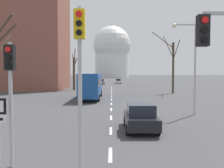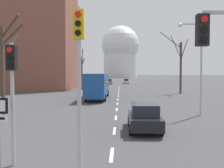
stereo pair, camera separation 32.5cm
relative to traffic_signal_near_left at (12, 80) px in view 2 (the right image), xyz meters
name	(u,v)px [view 2 (the right image)]	position (x,y,z in m)	size (l,w,h in m)	color
lane_stripe_1	(112,154)	(3.77, 1.45, -3.32)	(0.16, 2.00, 0.01)	silver
lane_stripe_2	(114,131)	(3.77, 5.95, -3.32)	(0.16, 2.00, 0.01)	silver
lane_stripe_3	(116,118)	(3.77, 10.45, -3.32)	(0.16, 2.00, 0.01)	silver
lane_stripe_4	(117,109)	(3.77, 14.95, -3.32)	(0.16, 2.00, 0.01)	silver
lane_stripe_5	(117,104)	(3.77, 19.45, -3.32)	(0.16, 2.00, 0.01)	silver
lane_stripe_6	(118,100)	(3.77, 23.95, -3.32)	(0.16, 2.00, 0.01)	silver
lane_stripe_7	(118,96)	(3.77, 28.45, -3.32)	(0.16, 2.00, 0.01)	silver
lane_stripe_8	(119,94)	(3.77, 32.95, -3.32)	(0.16, 2.00, 0.01)	silver
lane_stripe_9	(119,92)	(3.77, 37.45, -3.32)	(0.16, 2.00, 0.01)	silver
lane_stripe_10	(119,90)	(3.77, 41.95, -3.32)	(0.16, 2.00, 0.01)	silver
lane_stripe_11	(119,89)	(3.77, 46.45, -3.32)	(0.16, 2.00, 0.01)	silver
lane_stripe_12	(119,88)	(3.77, 50.95, -3.32)	(0.16, 2.00, 0.01)	silver
lane_stripe_13	(119,87)	(3.77, 55.45, -3.32)	(0.16, 2.00, 0.01)	silver
traffic_signal_near_left	(12,80)	(0.00, 0.00, 0.00)	(0.36, 0.34, 4.75)	#B2B2B7
traffic_signal_centre_tall	(79,61)	(2.77, -1.11, 0.67)	(0.36, 0.34, 5.79)	#B2B2B7
route_sign_post	(0,119)	(-0.40, -0.18, -1.47)	(0.60, 0.08, 2.71)	#B2B2B7
street_lamp_right	(197,59)	(10.54, 11.89, 1.48)	(2.07, 0.36, 7.77)	#B2B2B7
sedan_near_left	(144,117)	(5.62, 6.10, -2.49)	(1.97, 4.24, 1.69)	black
sedan_near_right	(126,81)	(5.92, 72.89, -2.51)	(1.74, 4.29, 1.64)	silver
sedan_mid_centre	(109,82)	(0.51, 67.93, -2.48)	(1.94, 4.15, 1.68)	slate
city_bus	(98,84)	(0.97, 24.85, -1.28)	(2.66, 10.80, 3.48)	#19478C
bare_tree_left_near	(82,71)	(-4.08, 42.71, 0.65)	(1.34, 4.31, 8.48)	#473828
bare_tree_right_near	(180,64)	(14.35, 33.99, 1.81)	(4.19, 5.49, 10.67)	#473828
bare_tree_left_far	(1,67)	(-5.10, 9.64, 0.75)	(3.15, 3.14, 7.95)	#473828
capitol_dome	(120,52)	(3.77, 183.89, 16.47)	(28.76, 28.76, 40.63)	silver
apartment_block_left	(32,27)	(-15.45, 45.26, 10.36)	(18.00, 14.00, 27.37)	brown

